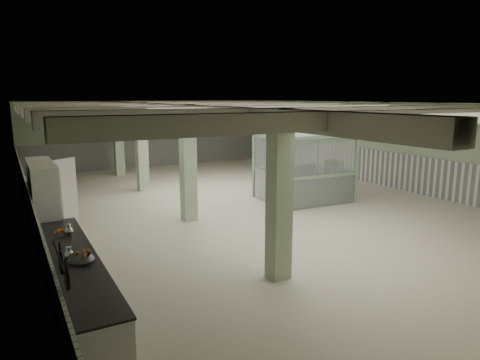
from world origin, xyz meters
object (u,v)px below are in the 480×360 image
prep_counter (71,280)px  guard_booth (304,154)px  filing_cabinet (334,177)px  walkin_cooler (45,204)px

prep_counter → guard_booth: size_ratio=1.67×
guard_booth → filing_cabinet: 1.98m
prep_counter → walkin_cooler: size_ratio=2.33×
filing_cabinet → prep_counter: bearing=-169.0°
prep_counter → walkin_cooler: bearing=91.3°
prep_counter → filing_cabinet: (10.50, 4.76, 0.22)m
prep_counter → walkin_cooler: walkin_cooler is taller
guard_booth → filing_cabinet: guard_booth is taller
walkin_cooler → filing_cabinet: 10.63m
guard_booth → filing_cabinet: (1.67, 0.21, -1.04)m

